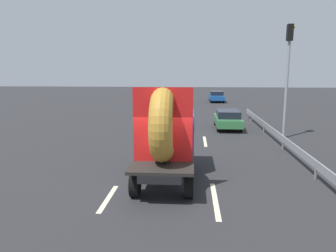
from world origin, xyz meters
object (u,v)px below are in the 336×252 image
at_px(flatbed_truck, 167,133).
at_px(distant_sedan, 228,119).
at_px(oncoming_car, 216,96).
at_px(traffic_light, 288,66).

xyz_separation_m(flatbed_truck, distant_sedan, (3.34, 10.19, -1.01)).
bearing_deg(flatbed_truck, oncoming_car, 82.09).
height_order(flatbed_truck, distant_sedan, flatbed_truck).
relative_size(flatbed_truck, distant_sedan, 1.28).
distance_m(distant_sedan, oncoming_car, 17.80).
relative_size(flatbed_truck, oncoming_car, 1.24).
bearing_deg(flatbed_truck, traffic_light, 49.51).
bearing_deg(distant_sedan, flatbed_truck, -108.14).
xyz_separation_m(traffic_light, oncoming_car, (-2.39, 20.63, -3.45)).
bearing_deg(distant_sedan, oncoming_car, 88.24).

